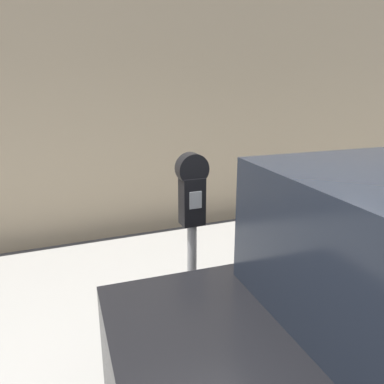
# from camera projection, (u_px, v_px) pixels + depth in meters

# --- Properties ---
(sidewalk) EXTENTS (24.00, 2.80, 0.14)m
(sidewalk) POSITION_uv_depth(u_px,v_px,m) (182.00, 288.00, 3.98)
(sidewalk) COLOR #9E9B96
(sidewalk) RESTS_ON ground_plane
(building_facade) EXTENTS (24.00, 0.30, 5.94)m
(building_facade) POSITION_uv_depth(u_px,v_px,m) (128.00, 19.00, 4.91)
(building_facade) COLOR tan
(building_facade) RESTS_ON ground_plane
(parking_meter) EXTENTS (0.22, 0.14, 1.57)m
(parking_meter) POSITION_uv_depth(u_px,v_px,m) (192.00, 218.00, 2.72)
(parking_meter) COLOR gray
(parking_meter) RESTS_ON sidewalk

